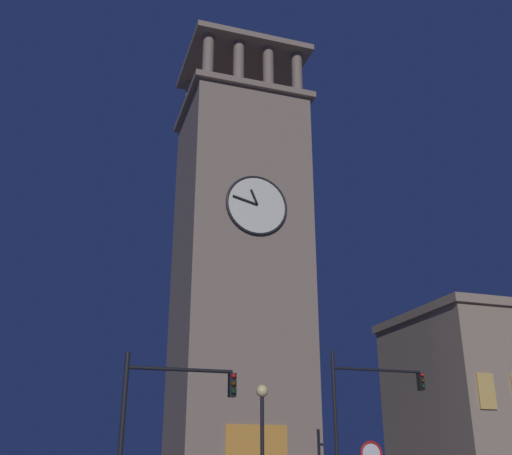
{
  "coord_description": "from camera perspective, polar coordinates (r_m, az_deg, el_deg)",
  "views": [
    {
      "loc": [
        10.76,
        30.75,
        2.17
      ],
      "look_at": [
        -0.06,
        -2.65,
        15.9
      ],
      "focal_mm": 42.54,
      "sensor_mm": 36.0,
      "label": 1
    }
  ],
  "objects": [
    {
      "name": "traffic_signal_near",
      "position": [
        27.27,
        10.07,
        -16.38
      ],
      "size": [
        4.45,
        0.41,
        6.74
      ],
      "color": "black",
      "rests_on": "ground_plane"
    },
    {
      "name": "street_lamp",
      "position": [
        22.6,
        0.59,
        -18.2
      ],
      "size": [
        0.44,
        0.44,
        4.85
      ],
      "color": "black",
      "rests_on": "ground_plane"
    },
    {
      "name": "traffic_signal_mid",
      "position": [
        19.82,
        -8.83,
        -16.9
      ],
      "size": [
        3.61,
        0.41,
        5.45
      ],
      "color": "black",
      "rests_on": "ground_plane"
    },
    {
      "name": "clocktower",
      "position": [
        36.31,
        -1.54,
        -4.73
      ],
      "size": [
        7.76,
        7.11,
        30.44
      ],
      "color": "gray",
      "rests_on": "ground_plane"
    }
  ]
}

